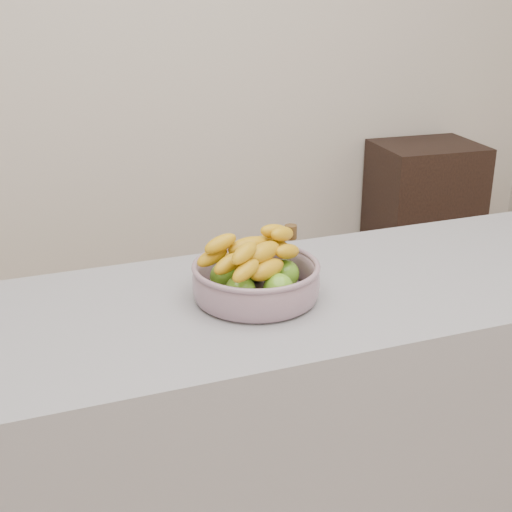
{
  "coord_description": "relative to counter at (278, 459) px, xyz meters",
  "views": [
    {
      "loc": [
        -0.56,
        -0.95,
        1.57
      ],
      "look_at": [
        -0.06,
        0.39,
        1.0
      ],
      "focal_mm": 50.0,
      "sensor_mm": 36.0,
      "label": 1
    }
  ],
  "objects": [
    {
      "name": "counter",
      "position": [
        0.0,
        0.0,
        0.0
      ],
      "size": [
        2.0,
        0.6,
        0.9
      ],
      "primitive_type": "cube",
      "color": "#929199",
      "rests_on": "ground"
    },
    {
      "name": "cabinet",
      "position": [
        1.31,
        1.39,
        -0.03
      ],
      "size": [
        0.49,
        0.4,
        0.84
      ],
      "primitive_type": "cube",
      "rotation": [
        0.0,
        0.0,
        -0.07
      ],
      "color": "black",
      "rests_on": "ground"
    },
    {
      "name": "fruit_bowl",
      "position": [
        -0.06,
        -0.0,
        0.5
      ],
      "size": [
        0.28,
        0.28,
        0.14
      ],
      "rotation": [
        0.0,
        0.0,
        0.4
      ],
      "color": "#97A5B5",
      "rests_on": "counter"
    }
  ]
}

